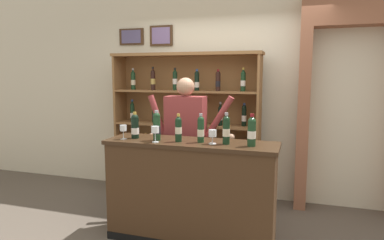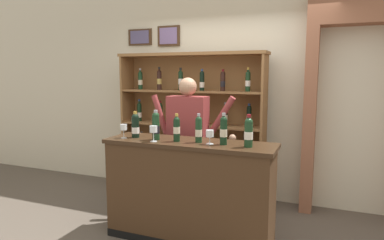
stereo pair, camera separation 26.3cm
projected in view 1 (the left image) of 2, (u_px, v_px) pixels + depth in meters
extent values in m
cube|color=beige|center=(231.00, 72.00, 4.71)|extent=(12.00, 0.16, 3.48)
cube|color=#422B19|center=(131.00, 37.00, 5.00)|extent=(0.39, 0.02, 0.24)
cube|color=#564F78|center=(131.00, 37.00, 4.98)|extent=(0.31, 0.01, 0.19)
cube|color=#422B19|center=(161.00, 36.00, 4.86)|extent=(0.34, 0.02, 0.29)
cube|color=slate|center=(161.00, 36.00, 4.84)|extent=(0.28, 0.01, 0.23)
cube|color=olive|center=(121.00, 124.00, 4.90)|extent=(0.03, 0.35, 1.99)
cube|color=olive|center=(259.00, 131.00, 4.31)|extent=(0.03, 0.35, 1.99)
cube|color=olive|center=(189.00, 125.00, 4.77)|extent=(1.99, 0.02, 1.99)
cube|color=olive|center=(185.00, 189.00, 4.73)|extent=(1.93, 0.33, 0.03)
cylinder|color=#19381E|center=(133.00, 175.00, 4.94)|extent=(0.06, 0.06, 0.22)
sphere|color=#19381E|center=(133.00, 167.00, 4.93)|extent=(0.06, 0.06, 0.06)
cylinder|color=#19381E|center=(133.00, 165.00, 4.92)|extent=(0.03, 0.03, 0.08)
cylinder|color=navy|center=(132.00, 163.00, 4.92)|extent=(0.03, 0.03, 0.03)
cylinder|color=silver|center=(133.00, 176.00, 4.94)|extent=(0.06, 0.06, 0.07)
cylinder|color=#19381E|center=(153.00, 176.00, 4.88)|extent=(0.06, 0.06, 0.24)
sphere|color=#19381E|center=(152.00, 167.00, 4.86)|extent=(0.06, 0.06, 0.06)
cylinder|color=#19381E|center=(152.00, 165.00, 4.86)|extent=(0.03, 0.03, 0.08)
cylinder|color=#99999E|center=(152.00, 163.00, 4.85)|extent=(0.03, 0.03, 0.03)
cylinder|color=beige|center=(153.00, 177.00, 4.88)|extent=(0.06, 0.06, 0.08)
cylinder|color=black|center=(178.00, 178.00, 4.79)|extent=(0.06, 0.06, 0.24)
sphere|color=black|center=(178.00, 170.00, 4.77)|extent=(0.06, 0.06, 0.06)
cylinder|color=black|center=(178.00, 168.00, 4.76)|extent=(0.02, 0.02, 0.07)
cylinder|color=maroon|center=(178.00, 166.00, 4.76)|extent=(0.03, 0.03, 0.03)
cylinder|color=tan|center=(178.00, 179.00, 4.79)|extent=(0.06, 0.06, 0.08)
cylinder|color=#19381E|center=(195.00, 180.00, 4.70)|extent=(0.06, 0.06, 0.23)
sphere|color=#19381E|center=(195.00, 172.00, 4.68)|extent=(0.06, 0.06, 0.06)
cylinder|color=#19381E|center=(195.00, 170.00, 4.68)|extent=(0.03, 0.03, 0.06)
cylinder|color=maroon|center=(195.00, 169.00, 4.68)|extent=(0.03, 0.03, 0.03)
cylinder|color=silver|center=(195.00, 181.00, 4.70)|extent=(0.06, 0.06, 0.07)
cylinder|color=black|center=(218.00, 184.00, 4.53)|extent=(0.06, 0.06, 0.24)
sphere|color=black|center=(218.00, 175.00, 4.51)|extent=(0.06, 0.06, 0.06)
cylinder|color=black|center=(218.00, 172.00, 4.51)|extent=(0.02, 0.02, 0.08)
cylinder|color=maroon|center=(218.00, 170.00, 4.50)|extent=(0.03, 0.03, 0.03)
cylinder|color=beige|center=(218.00, 184.00, 4.53)|extent=(0.06, 0.06, 0.08)
cylinder|color=#19381E|center=(244.00, 187.00, 4.45)|extent=(0.06, 0.06, 0.22)
sphere|color=#19381E|center=(244.00, 178.00, 4.43)|extent=(0.06, 0.06, 0.06)
cylinder|color=#19381E|center=(244.00, 176.00, 4.43)|extent=(0.03, 0.03, 0.07)
cylinder|color=#99999E|center=(244.00, 174.00, 4.43)|extent=(0.03, 0.03, 0.03)
cylinder|color=beige|center=(244.00, 189.00, 4.45)|extent=(0.06, 0.06, 0.07)
cube|color=olive|center=(185.00, 157.00, 4.66)|extent=(1.93, 0.33, 0.02)
cylinder|color=black|center=(135.00, 144.00, 4.92)|extent=(0.06, 0.06, 0.22)
sphere|color=black|center=(134.00, 137.00, 4.91)|extent=(0.06, 0.06, 0.06)
cylinder|color=black|center=(134.00, 135.00, 4.90)|extent=(0.03, 0.03, 0.07)
cylinder|color=#99999E|center=(134.00, 133.00, 4.90)|extent=(0.03, 0.03, 0.03)
cylinder|color=silver|center=(135.00, 144.00, 4.92)|extent=(0.06, 0.06, 0.07)
cylinder|color=black|center=(146.00, 146.00, 4.78)|extent=(0.06, 0.06, 0.22)
sphere|color=black|center=(146.00, 138.00, 4.77)|extent=(0.06, 0.06, 0.06)
cylinder|color=black|center=(146.00, 136.00, 4.76)|extent=(0.03, 0.03, 0.08)
cylinder|color=#B79338|center=(146.00, 134.00, 4.76)|extent=(0.03, 0.03, 0.03)
cylinder|color=black|center=(146.00, 146.00, 4.78)|extent=(0.06, 0.06, 0.07)
cylinder|color=black|center=(169.00, 148.00, 4.73)|extent=(0.06, 0.06, 0.20)
sphere|color=black|center=(169.00, 140.00, 4.71)|extent=(0.06, 0.06, 0.06)
cylinder|color=black|center=(169.00, 138.00, 4.71)|extent=(0.02, 0.02, 0.07)
cylinder|color=#99999E|center=(169.00, 136.00, 4.71)|extent=(0.03, 0.03, 0.03)
cylinder|color=beige|center=(169.00, 148.00, 4.73)|extent=(0.06, 0.06, 0.06)
cylinder|color=#19381E|center=(183.00, 148.00, 4.64)|extent=(0.06, 0.06, 0.22)
sphere|color=#19381E|center=(183.00, 140.00, 4.63)|extent=(0.06, 0.06, 0.06)
cylinder|color=#19381E|center=(183.00, 138.00, 4.62)|extent=(0.03, 0.03, 0.07)
cylinder|color=#99999E|center=(183.00, 136.00, 4.62)|extent=(0.03, 0.03, 0.03)
cylinder|color=beige|center=(183.00, 148.00, 4.64)|extent=(0.06, 0.06, 0.07)
cylinder|color=black|center=(205.00, 149.00, 4.61)|extent=(0.06, 0.06, 0.22)
sphere|color=black|center=(205.00, 141.00, 4.59)|extent=(0.06, 0.06, 0.06)
cylinder|color=black|center=(205.00, 139.00, 4.59)|extent=(0.02, 0.02, 0.07)
cylinder|color=navy|center=(205.00, 137.00, 4.58)|extent=(0.03, 0.03, 0.03)
cylinder|color=silver|center=(205.00, 150.00, 4.61)|extent=(0.06, 0.06, 0.07)
cylinder|color=#19381E|center=(225.00, 152.00, 4.49)|extent=(0.06, 0.06, 0.21)
sphere|color=#19381E|center=(225.00, 143.00, 4.48)|extent=(0.06, 0.06, 0.06)
cylinder|color=#19381E|center=(225.00, 141.00, 4.47)|extent=(0.03, 0.03, 0.07)
cylinder|color=#B79338|center=(225.00, 139.00, 4.47)|extent=(0.03, 0.03, 0.03)
cylinder|color=silver|center=(225.00, 153.00, 4.49)|extent=(0.06, 0.06, 0.07)
cylinder|color=black|center=(243.00, 153.00, 4.39)|extent=(0.06, 0.06, 0.21)
sphere|color=black|center=(243.00, 145.00, 4.37)|extent=(0.06, 0.06, 0.06)
cylinder|color=black|center=(243.00, 143.00, 4.37)|extent=(0.03, 0.03, 0.07)
cylinder|color=#99999E|center=(243.00, 141.00, 4.36)|extent=(0.03, 0.03, 0.03)
cylinder|color=tan|center=(243.00, 156.00, 4.39)|extent=(0.06, 0.06, 0.07)
cube|color=olive|center=(185.00, 125.00, 4.60)|extent=(1.93, 0.33, 0.02)
cylinder|color=black|center=(132.00, 114.00, 4.81)|extent=(0.06, 0.06, 0.22)
sphere|color=black|center=(132.00, 105.00, 4.79)|extent=(0.06, 0.06, 0.06)
cylinder|color=black|center=(132.00, 103.00, 4.79)|extent=(0.03, 0.03, 0.08)
cylinder|color=navy|center=(132.00, 100.00, 4.78)|extent=(0.03, 0.03, 0.03)
cylinder|color=silver|center=(133.00, 115.00, 4.81)|extent=(0.06, 0.06, 0.07)
cylinder|color=#19381E|center=(154.00, 114.00, 4.71)|extent=(0.06, 0.06, 0.23)
sphere|color=#19381E|center=(154.00, 106.00, 4.69)|extent=(0.06, 0.06, 0.06)
cylinder|color=#19381E|center=(154.00, 104.00, 4.69)|extent=(0.03, 0.03, 0.07)
cylinder|color=maroon|center=(154.00, 102.00, 4.69)|extent=(0.03, 0.03, 0.03)
cylinder|color=black|center=(154.00, 117.00, 4.71)|extent=(0.06, 0.06, 0.07)
cylinder|color=#19381E|center=(173.00, 115.00, 4.63)|extent=(0.06, 0.06, 0.22)
sphere|color=#19381E|center=(173.00, 107.00, 4.62)|extent=(0.06, 0.06, 0.06)
cylinder|color=#19381E|center=(173.00, 105.00, 4.61)|extent=(0.03, 0.03, 0.06)
cylinder|color=#99999E|center=(173.00, 104.00, 4.61)|extent=(0.03, 0.03, 0.03)
cylinder|color=black|center=(173.00, 116.00, 4.63)|extent=(0.06, 0.06, 0.07)
cylinder|color=black|center=(193.00, 116.00, 4.52)|extent=(0.06, 0.06, 0.23)
sphere|color=black|center=(193.00, 107.00, 4.51)|extent=(0.06, 0.06, 0.06)
cylinder|color=black|center=(193.00, 104.00, 4.50)|extent=(0.03, 0.03, 0.08)
cylinder|color=black|center=(193.00, 102.00, 4.50)|extent=(0.03, 0.03, 0.03)
cylinder|color=tan|center=(193.00, 115.00, 4.52)|extent=(0.06, 0.06, 0.07)
cylinder|color=black|center=(220.00, 117.00, 4.44)|extent=(0.06, 0.06, 0.22)
sphere|color=black|center=(220.00, 108.00, 4.42)|extent=(0.06, 0.06, 0.06)
cylinder|color=black|center=(220.00, 106.00, 4.42)|extent=(0.03, 0.03, 0.08)
cylinder|color=#99999E|center=(220.00, 103.00, 4.41)|extent=(0.03, 0.03, 0.03)
cylinder|color=silver|center=(220.00, 117.00, 4.44)|extent=(0.06, 0.06, 0.07)
cylinder|color=black|center=(244.00, 117.00, 4.38)|extent=(0.06, 0.06, 0.24)
sphere|color=black|center=(244.00, 107.00, 4.37)|extent=(0.06, 0.06, 0.06)
cylinder|color=black|center=(244.00, 106.00, 4.36)|extent=(0.03, 0.03, 0.06)
cylinder|color=navy|center=(244.00, 104.00, 4.36)|extent=(0.03, 0.03, 0.03)
cylinder|color=silver|center=(244.00, 118.00, 4.39)|extent=(0.06, 0.06, 0.08)
cube|color=olive|center=(185.00, 91.00, 4.54)|extent=(1.93, 0.33, 0.02)
cylinder|color=#19381E|center=(133.00, 82.00, 4.76)|extent=(0.06, 0.06, 0.22)
sphere|color=#19381E|center=(133.00, 74.00, 4.74)|extent=(0.06, 0.06, 0.06)
cylinder|color=#19381E|center=(133.00, 71.00, 4.74)|extent=(0.03, 0.03, 0.08)
cylinder|color=#99999E|center=(133.00, 69.00, 4.73)|extent=(0.03, 0.03, 0.03)
cylinder|color=beige|center=(133.00, 82.00, 4.76)|extent=(0.06, 0.06, 0.07)
cylinder|color=black|center=(153.00, 81.00, 4.65)|extent=(0.06, 0.06, 0.23)
sphere|color=black|center=(153.00, 72.00, 4.64)|extent=(0.06, 0.06, 0.06)
cylinder|color=black|center=(153.00, 70.00, 4.63)|extent=(0.03, 0.03, 0.08)
cylinder|color=black|center=(153.00, 68.00, 4.63)|extent=(0.03, 0.03, 0.03)
cylinder|color=tan|center=(153.00, 81.00, 4.65)|extent=(0.06, 0.06, 0.07)
cylinder|color=black|center=(175.00, 82.00, 4.55)|extent=(0.06, 0.06, 0.22)
sphere|color=black|center=(175.00, 73.00, 4.53)|extent=(0.06, 0.06, 0.06)
cylinder|color=black|center=(175.00, 71.00, 4.53)|extent=(0.03, 0.03, 0.07)
cylinder|color=black|center=(175.00, 69.00, 4.52)|extent=(0.03, 0.03, 0.03)
cylinder|color=silver|center=(175.00, 81.00, 4.54)|extent=(0.06, 0.06, 0.07)
cylinder|color=black|center=(197.00, 82.00, 4.46)|extent=(0.06, 0.06, 0.22)
sphere|color=black|center=(197.00, 73.00, 4.45)|extent=(0.06, 0.06, 0.06)
cylinder|color=black|center=(197.00, 72.00, 4.44)|extent=(0.03, 0.03, 0.06)
cylinder|color=navy|center=(197.00, 70.00, 4.44)|extent=(0.03, 0.03, 0.03)
cylinder|color=silver|center=(197.00, 85.00, 4.47)|extent=(0.06, 0.06, 0.07)
cylinder|color=black|center=(218.00, 83.00, 4.38)|extent=(0.06, 0.06, 0.22)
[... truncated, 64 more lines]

